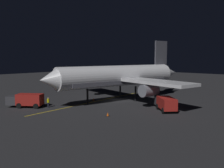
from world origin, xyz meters
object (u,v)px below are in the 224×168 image
(ground_crew_worker, at_px, (48,102))
(catering_truck, at_px, (165,103))
(baggage_truck, at_px, (26,100))
(airliner, at_px, (121,77))
(traffic_cone_near_right, at_px, (108,114))
(traffic_cone_near_left, at_px, (93,99))

(ground_crew_worker, bearing_deg, catering_truck, -145.07)
(baggage_truck, distance_m, ground_crew_worker, 3.81)
(airliner, bearing_deg, baggage_truck, 63.46)
(airliner, relative_size, ground_crew_worker, 19.04)
(airliner, relative_size, baggage_truck, 5.36)
(catering_truck, relative_size, traffic_cone_near_right, 10.71)
(ground_crew_worker, distance_m, traffic_cone_near_right, 11.99)
(traffic_cone_near_left, distance_m, traffic_cone_near_right, 12.98)
(catering_truck, height_order, traffic_cone_near_right, catering_truck)
(airliner, bearing_deg, traffic_cone_near_right, 120.93)
(ground_crew_worker, relative_size, traffic_cone_near_right, 3.16)
(airliner, distance_m, traffic_cone_near_left, 7.11)
(catering_truck, bearing_deg, baggage_truck, 35.60)
(catering_truck, bearing_deg, traffic_cone_near_right, 63.78)
(baggage_truck, distance_m, traffic_cone_near_right, 15.46)
(traffic_cone_near_left, bearing_deg, catering_truck, -174.05)
(ground_crew_worker, height_order, traffic_cone_near_left, ground_crew_worker)
(baggage_truck, distance_m, catering_truck, 23.51)
(baggage_truck, xyz_separation_m, ground_crew_worker, (-2.95, -2.39, -0.33))
(baggage_truck, height_order, ground_crew_worker, baggage_truck)
(catering_truck, distance_m, ground_crew_worker, 19.73)
(traffic_cone_near_left, height_order, traffic_cone_near_right, same)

